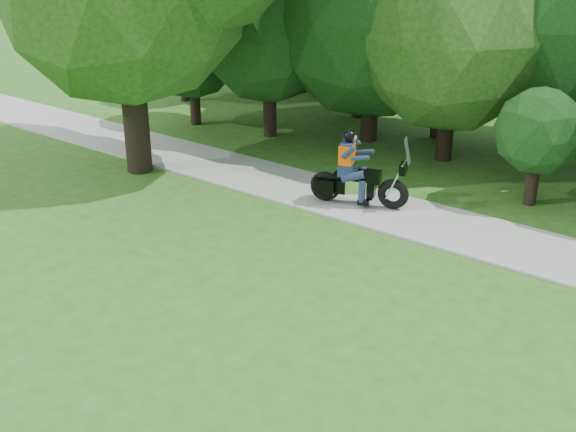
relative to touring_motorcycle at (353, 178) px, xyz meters
The scene contains 2 objects.
walkway 4.57m from the touring_motorcycle, ahead, with size 60.00×2.20×0.06m, color gray.
touring_motorcycle is the anchor object (origin of this frame).
Camera 1 is at (3.89, -5.93, 6.71)m, focal length 45.00 mm.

